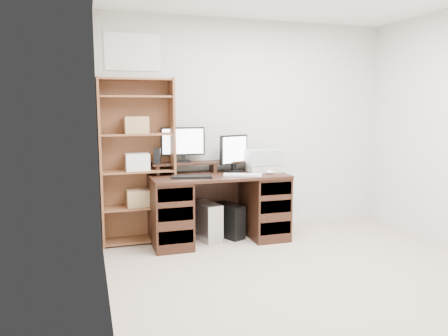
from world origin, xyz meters
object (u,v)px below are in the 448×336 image
monitor_wide (183,143)px  printer (264,168)px  tower_silver (207,221)px  tower_black (229,221)px  desk (218,206)px  monitor_small (234,152)px  bookshelf (137,160)px

monitor_wide → printer: bearing=-9.3°
tower_silver → tower_black: (0.27, 0.01, -0.02)m
tower_black → printer: bearing=-29.7°
desk → tower_black: 0.25m
printer → tower_silver: (-0.67, 0.03, -0.58)m
monitor_small → tower_black: monitor_small is taller
monitor_wide → monitor_small: 0.59m
desk → bookshelf: (-0.86, 0.21, 0.53)m
desk → printer: size_ratio=4.22×
printer → tower_silver: printer is taller
desk → monitor_small: size_ratio=3.55×
monitor_wide → printer: monitor_wide is taller
bookshelf → tower_black: bearing=-8.5°
bookshelf → monitor_small: bearing=-4.3°
tower_silver → tower_black: tower_silver is taller
tower_silver → monitor_wide: bearing=123.4°
monitor_small → monitor_wide: bearing=145.6°
monitor_small → tower_silver: (-0.35, -0.08, -0.77)m
monitor_wide → tower_black: monitor_wide is taller
printer → bookshelf: bookshelf is taller
monitor_small → bookshelf: 1.09m
monitor_small → printer: 0.39m
tower_silver → bookshelf: bookshelf is taller
bookshelf → monitor_wide: bearing=4.8°
monitor_small → tower_black: bearing=-161.1°
monitor_small → printer: size_ratio=1.19×
tower_black → monitor_wide: bearing=134.4°
monitor_wide → desk: bearing=-31.5°
monitor_wide → bookshelf: size_ratio=0.28×
bookshelf → printer: bearing=-7.8°
printer → desk: bearing=-174.5°
tower_black → bookshelf: size_ratio=0.23×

